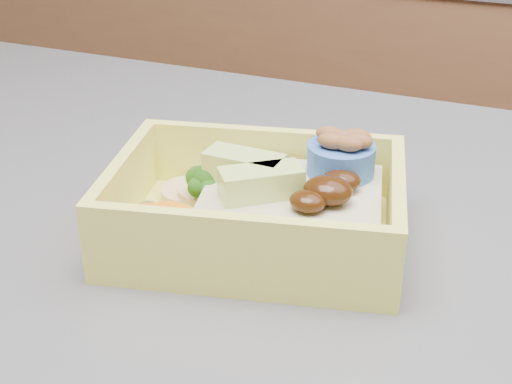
% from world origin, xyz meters
% --- Properties ---
extents(bento_box, '(0.22, 0.18, 0.07)m').
position_xyz_m(bento_box, '(0.10, -0.00, 0.94)').
color(bento_box, '#F8F566').
rests_on(bento_box, island).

